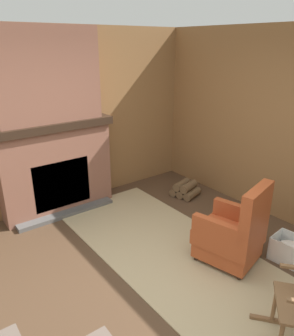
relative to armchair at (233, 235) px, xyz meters
The scene contains 9 objects.
ground_plane 1.14m from the armchair, 99.19° to the right, with size 14.00×14.00×0.00m, color #4C3523.
wood_panel_wall_left 3.01m from the armchair, 158.02° to the right, with size 0.06×5.48×2.66m.
fireplace_hearth 2.67m from the armchair, 156.29° to the right, with size 0.55×1.74×1.38m.
chimney_breast 3.13m from the armchair, 156.39° to the right, with size 0.30×1.44×1.26m.
area_rug 0.75m from the armchair, 139.00° to the right, with size 3.72×1.51×0.01m.
armchair is the anchor object (origin of this frame).
firewood_stack 1.83m from the armchair, 153.69° to the left, with size 0.49×0.47×0.25m.
laundry_basket 0.76m from the armchair, 52.06° to the left, with size 0.51×0.37×0.29m.
storage_case 2.79m from the armchair, 164.05° to the right, with size 0.15×0.27×0.11m.
Camera 1 is at (2.14, -1.66, 2.42)m, focal length 35.00 mm.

